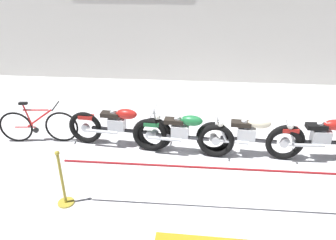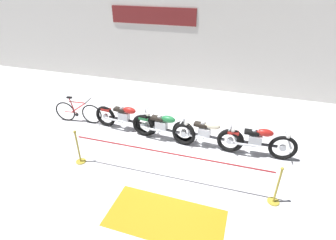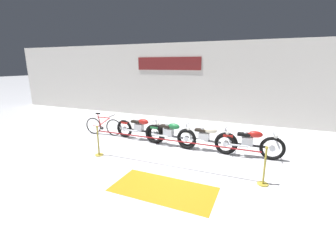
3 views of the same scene
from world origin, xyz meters
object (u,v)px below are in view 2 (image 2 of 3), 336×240
at_px(motorcycle_red_0, 125,118).
at_px(bicycle, 78,112).
at_px(stanchion_mid_left, 276,191).
at_px(stanchion_far_left, 127,152).
at_px(floor_banner, 165,218).
at_px(motorcycle_cream_2, 206,134).
at_px(motorcycle_red_3, 257,141).
at_px(motorcycle_green_1, 163,127).

distance_m(motorcycle_red_0, bicycle, 1.85).
bearing_deg(stanchion_mid_left, stanchion_far_left, 180.00).
bearing_deg(floor_banner, motorcycle_cream_2, 84.05).
bearing_deg(motorcycle_cream_2, stanchion_mid_left, -42.64).
height_order(motorcycle_red_0, motorcycle_cream_2, motorcycle_red_0).
bearing_deg(motorcycle_red_3, stanchion_mid_left, -75.39).
height_order(motorcycle_red_3, stanchion_far_left, stanchion_far_left).
height_order(motorcycle_red_3, stanchion_mid_left, stanchion_mid_left).
distance_m(motorcycle_cream_2, motorcycle_red_3, 1.47).
distance_m(motorcycle_green_1, floor_banner, 3.13).
relative_size(motorcycle_cream_2, motorcycle_red_3, 0.96).
height_order(motorcycle_green_1, floor_banner, motorcycle_green_1).
distance_m(motorcycle_red_3, floor_banner, 3.51).
xyz_separation_m(motorcycle_green_1, floor_banner, (0.98, -2.94, -0.47)).
height_order(motorcycle_red_3, floor_banner, motorcycle_red_3).
bearing_deg(stanchion_far_left, motorcycle_red_0, 116.11).
bearing_deg(bicycle, floor_banner, -36.86).
bearing_deg(motorcycle_green_1, floor_banner, -71.46).
bearing_deg(floor_banner, motorcycle_red_3, 59.15).
relative_size(motorcycle_green_1, stanchion_mid_left, 2.05).
relative_size(motorcycle_red_0, floor_banner, 0.90).
distance_m(motorcycle_cream_2, bicycle, 4.60).
height_order(bicycle, stanchion_far_left, stanchion_far_left).
bearing_deg(floor_banner, stanchion_mid_left, 28.50).
distance_m(motorcycle_red_0, stanchion_mid_left, 5.06).
distance_m(bicycle, stanchion_mid_left, 6.82).
bearing_deg(stanchion_mid_left, motorcycle_cream_2, 137.36).
height_order(stanchion_far_left, floor_banner, stanchion_far_left).
height_order(motorcycle_green_1, motorcycle_cream_2, motorcycle_green_1).
xyz_separation_m(motorcycle_cream_2, bicycle, (-4.60, 0.20, -0.07)).
height_order(motorcycle_red_0, bicycle, bicycle).
bearing_deg(motorcycle_red_0, motorcycle_green_1, -7.87).
bearing_deg(motorcycle_cream_2, stanchion_far_left, -135.28).
bearing_deg(motorcycle_green_1, motorcycle_red_3, 0.01).
bearing_deg(motorcycle_red_0, stanchion_far_left, -63.89).
bearing_deg(motorcycle_cream_2, motorcycle_red_0, 176.49).
xyz_separation_m(motorcycle_red_0, floor_banner, (2.37, -3.13, -0.47)).
distance_m(motorcycle_cream_2, stanchion_mid_left, 2.62).
relative_size(motorcycle_red_0, motorcycle_green_1, 1.08).
relative_size(motorcycle_red_0, motorcycle_cream_2, 1.08).
relative_size(stanchion_mid_left, floor_banner, 0.41).
height_order(bicycle, floor_banner, bicycle).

